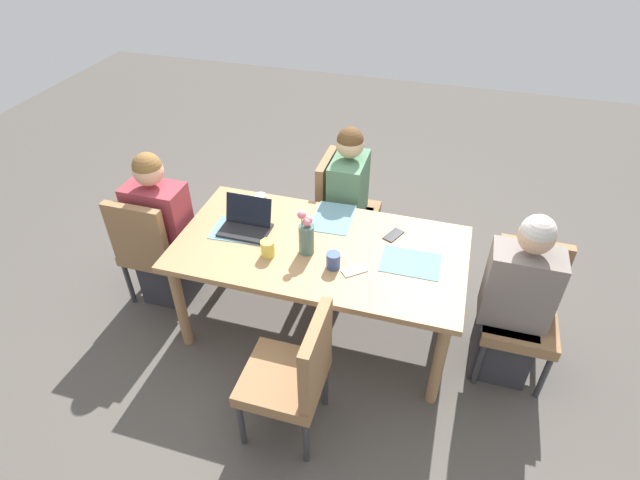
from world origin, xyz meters
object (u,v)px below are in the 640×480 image
at_px(person_head_left_left_mid, 513,308).
at_px(coffee_mug_near_right, 261,200).
at_px(person_head_right_left_far, 164,237).
at_px(coffee_mug_near_left, 268,248).
at_px(chair_head_right_left_far, 152,245).
at_px(chair_near_left_near, 340,205).
at_px(person_near_left_near, 348,208).
at_px(dining_table, 320,256).
at_px(flower_vase, 306,235).
at_px(chair_far_right_near, 295,372).
at_px(chair_head_left_left_mid, 522,304).
at_px(phone_silver, 354,271).
at_px(laptop_head_right_left_far, 246,224).
at_px(phone_black, 393,235).
at_px(coffee_mug_centre_left, 333,261).

distance_m(person_head_left_left_mid, coffee_mug_near_right, 1.80).
bearing_deg(coffee_mug_near_right, person_head_right_left_far, 25.87).
bearing_deg(coffee_mug_near_left, chair_head_right_left_far, -7.60).
distance_m(chair_near_left_near, chair_head_right_left_far, 1.44).
distance_m(person_near_left_near, coffee_mug_near_left, 1.01).
height_order(dining_table, person_head_left_left_mid, person_head_left_left_mid).
height_order(flower_vase, coffee_mug_near_right, flower_vase).
height_order(chair_head_right_left_far, flower_vase, flower_vase).
bearing_deg(coffee_mug_near_right, chair_far_right_near, 118.99).
relative_size(chair_head_left_left_mid, phone_silver, 6.00).
distance_m(person_head_right_left_far, phone_silver, 1.46).
height_order(laptop_head_right_left_far, coffee_mug_near_right, laptop_head_right_left_far).
relative_size(chair_near_left_near, chair_head_right_left_far, 1.00).
bearing_deg(person_near_left_near, flower_vase, 85.27).
xyz_separation_m(chair_head_left_left_mid, phone_black, (0.85, -0.17, 0.23)).
bearing_deg(person_head_left_left_mid, chair_near_left_near, -32.40).
distance_m(coffee_mug_near_left, coffee_mug_near_right, 0.57).
distance_m(coffee_mug_centre_left, phone_silver, 0.14).
bearing_deg(dining_table, laptop_head_right_left_far, -4.06).
height_order(dining_table, laptop_head_right_left_far, laptop_head_right_left_far).
bearing_deg(person_head_right_left_far, chair_far_right_near, 146.74).
bearing_deg(dining_table, person_head_right_left_far, -1.34).
height_order(person_head_right_left_far, phone_silver, person_head_right_left_far).
xyz_separation_m(chair_far_right_near, phone_black, (-0.33, -1.05, 0.23)).
xyz_separation_m(person_head_right_left_far, flower_vase, (-1.10, 0.10, 0.33)).
relative_size(person_head_right_left_far, coffee_mug_centre_left, 11.58).
bearing_deg(chair_far_right_near, phone_black, -107.50).
bearing_deg(dining_table, coffee_mug_centre_left, 127.84).
bearing_deg(flower_vase, coffee_mug_near_left, 24.31).
bearing_deg(laptop_head_right_left_far, coffee_mug_centre_left, 162.26).
distance_m(person_head_left_left_mid, coffee_mug_centre_left, 1.13).
bearing_deg(phone_silver, person_head_right_left_far, -48.05).
distance_m(chair_near_left_near, coffee_mug_near_right, 0.72).
relative_size(dining_table, chair_head_left_left_mid, 2.04).
relative_size(person_near_left_near, person_head_left_left_mid, 1.00).
relative_size(person_head_left_left_mid, phone_black, 7.97).
height_order(person_head_right_left_far, flower_vase, person_head_right_left_far).
bearing_deg(flower_vase, phone_silver, 163.75).
height_order(person_head_left_left_mid, person_head_right_left_far, same).
bearing_deg(chair_near_left_near, person_near_left_near, 141.24).
distance_m(person_near_left_near, phone_silver, 0.98).
bearing_deg(chair_head_right_left_far, flower_vase, 178.65).
xyz_separation_m(chair_head_left_left_mid, person_head_left_left_mid, (0.06, 0.07, 0.03)).
bearing_deg(person_head_left_left_mid, chair_far_right_near, 35.61).
relative_size(coffee_mug_near_right, phone_black, 0.55).
height_order(flower_vase, laptop_head_right_left_far, flower_vase).
bearing_deg(coffee_mug_near_left, person_head_left_left_mid, -173.49).
distance_m(chair_head_right_left_far, phone_silver, 1.52).
bearing_deg(chair_near_left_near, coffee_mug_near_left, 77.88).
bearing_deg(flower_vase, person_head_left_left_mid, -176.76).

